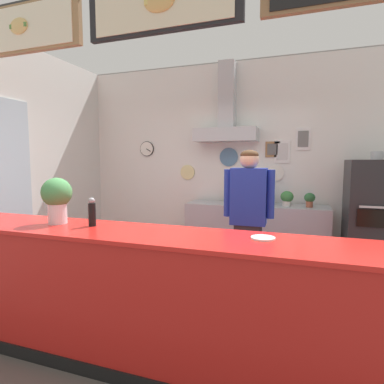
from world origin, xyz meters
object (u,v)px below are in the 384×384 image
potted_basil (287,198)px  basil_vase (57,198)px  shop_worker (248,222)px  potted_sage (310,199)px  condiment_plate (263,238)px  pepper_grinder (92,212)px  espresso_machine (245,191)px  pizza_oven (373,224)px

potted_basil → basil_vase: basil_vase is taller
shop_worker → potted_sage: bearing=-117.7°
potted_sage → condiment_plate: 2.45m
condiment_plate → basil_vase: bearing=-178.7°
potted_sage → pepper_grinder: size_ratio=0.84×
espresso_machine → pepper_grinder: (-0.82, -2.45, 0.03)m
condiment_plate → basil_vase: basil_vase is taller
shop_worker → pizza_oven: bearing=-144.9°
condiment_plate → pepper_grinder: 1.37m
espresso_machine → condiment_plate: espresso_machine is taller
shop_worker → potted_sage: size_ratio=8.41×
pepper_grinder → basil_vase: 0.36m
pepper_grinder → basil_vase: bearing=-178.6°
potted_sage → basil_vase: (-2.05, -2.46, 0.21)m
condiment_plate → shop_worker: bearing=104.0°
shop_worker → pepper_grinder: 1.60m
condiment_plate → basil_vase: (-1.70, -0.04, 0.21)m
pizza_oven → pepper_grinder: 3.29m
pizza_oven → potted_basil: (-1.03, 0.29, 0.25)m
shop_worker → potted_basil: size_ratio=7.83×
potted_sage → potted_basil: 0.30m
pizza_oven → potted_basil: bearing=164.5°
pizza_oven → potted_sage: bearing=159.7°
potted_basil → pepper_grinder: pepper_grinder is taller
pizza_oven → potted_basil: pizza_oven is taller
potted_sage → potted_basil: potted_basil is taller
shop_worker → condiment_plate: (0.28, -1.12, 0.12)m
pizza_oven → basil_vase: pizza_oven is taller
condiment_plate → basil_vase: size_ratio=0.43×
pizza_oven → potted_sage: size_ratio=8.41×
espresso_machine → basil_vase: 2.72m
shop_worker → pepper_grinder: (-1.08, -1.15, 0.23)m
basil_vase → shop_worker: bearing=39.2°
pizza_oven → potted_basil: size_ratio=7.83×
shop_worker → basil_vase: bearing=37.2°
potted_sage → pizza_oven: bearing=-20.3°
espresso_machine → pepper_grinder: espresso_machine is taller
shop_worker → potted_basil: (0.33, 1.31, 0.12)m
shop_worker → espresso_machine: size_ratio=3.11×
pizza_oven → espresso_machine: size_ratio=3.11×
pizza_oven → shop_worker: same height
shop_worker → basil_vase: 1.87m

